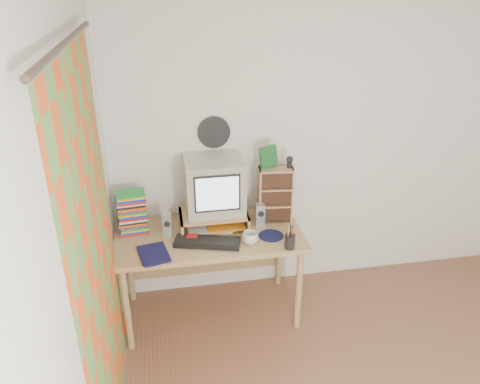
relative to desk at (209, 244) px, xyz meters
name	(u,v)px	position (x,y,z in m)	size (l,w,h in m)	color
back_wall	(327,146)	(1.03, 0.31, 0.63)	(3.50, 3.50, 0.00)	white
left_wall	(76,311)	(-0.72, -1.44, 0.63)	(3.50, 3.50, 0.00)	white
curtain	(99,266)	(-0.68, -0.96, 0.53)	(2.20, 2.20, 0.00)	#E75820
wall_disc	(214,132)	(0.10, 0.29, 0.81)	(0.25, 0.25, 0.02)	black
desk	(209,244)	(0.00, 0.00, 0.00)	(1.40, 0.70, 0.75)	tan
monitor_riser	(214,216)	(0.05, 0.04, 0.23)	(0.52, 0.30, 0.12)	tan
crt_monitor	(214,185)	(0.07, 0.09, 0.46)	(0.43, 0.43, 0.41)	beige
speaker_left	(167,225)	(-0.31, -0.03, 0.22)	(0.07, 0.07, 0.18)	#A0A1A5
speaker_right	(260,215)	(0.41, -0.01, 0.23)	(0.07, 0.07, 0.19)	#A0A1A5
keyboard	(207,242)	(-0.03, -0.21, 0.15)	(0.48, 0.16, 0.03)	black
dvd_stack	(132,214)	(-0.56, 0.07, 0.28)	(0.21, 0.15, 0.30)	brown
cd_rack	(275,195)	(0.54, 0.06, 0.36)	(0.27, 0.14, 0.44)	tan
mug	(250,238)	(0.28, -0.26, 0.18)	(0.11, 0.11, 0.09)	silver
diary	(140,255)	(-0.51, -0.31, 0.16)	(0.24, 0.18, 0.05)	#11113E
mousepad	(271,236)	(0.45, -0.18, 0.14)	(0.19, 0.19, 0.00)	black
pen_cup	(290,239)	(0.54, -0.37, 0.21)	(0.07, 0.07, 0.15)	black
papers	(215,226)	(0.05, 0.01, 0.16)	(0.33, 0.24, 0.04)	silver
red_box	(192,238)	(-0.14, -0.14, 0.16)	(0.08, 0.05, 0.04)	red
game_box	(268,157)	(0.48, 0.08, 0.66)	(0.13, 0.03, 0.17)	#195A27
webcam	(290,162)	(0.64, 0.06, 0.62)	(0.05, 0.05, 0.09)	black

